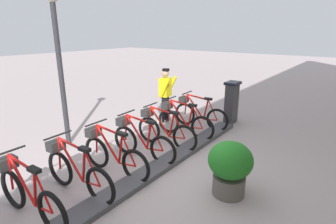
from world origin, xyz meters
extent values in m
plane|color=#AF9E9E|center=(0.00, 0.00, 0.00)|extent=(60.00, 60.00, 0.00)
cube|color=#47474C|center=(0.00, 0.00, 0.05)|extent=(0.44, 6.62, 0.10)
cube|color=#38383D|center=(0.05, -3.71, 0.60)|extent=(0.28, 0.44, 1.20)
cube|color=#194C8C|center=(0.20, -3.71, 0.95)|extent=(0.03, 0.30, 0.40)
cube|color=black|center=(0.05, -3.71, 1.24)|extent=(0.36, 0.52, 0.08)
torus|color=black|center=(0.03, -2.73, 0.33)|extent=(0.67, 0.10, 0.67)
torus|color=black|center=(1.07, -2.68, 0.33)|extent=(0.67, 0.10, 0.67)
cylinder|color=red|center=(0.73, -2.70, 0.61)|extent=(0.60, 0.07, 0.70)
cylinder|color=red|center=(0.39, -2.72, 0.58)|extent=(0.17, 0.05, 0.61)
cylinder|color=red|center=(0.67, -2.70, 0.92)|extent=(0.69, 0.08, 0.11)
cylinder|color=red|center=(0.24, -2.72, 0.31)|extent=(0.43, 0.05, 0.09)
cylinder|color=red|center=(0.18, -2.73, 0.61)|extent=(0.33, 0.05, 0.56)
cylinder|color=red|center=(1.04, -2.69, 0.64)|extent=(0.10, 0.04, 0.62)
cube|color=black|center=(0.33, -2.72, 0.91)|extent=(0.22, 0.11, 0.06)
cylinder|color=black|center=(1.01, -2.69, 1.00)|extent=(0.06, 0.54, 0.03)
cube|color=#2D2D2D|center=(1.12, -2.68, 0.78)|extent=(0.21, 0.29, 0.18)
torus|color=black|center=(0.03, -1.90, 0.33)|extent=(0.67, 0.10, 0.67)
torus|color=black|center=(1.07, -1.85, 0.33)|extent=(0.67, 0.10, 0.67)
cylinder|color=red|center=(0.73, -1.87, 0.61)|extent=(0.60, 0.07, 0.70)
cylinder|color=red|center=(0.39, -1.89, 0.58)|extent=(0.17, 0.05, 0.61)
cylinder|color=red|center=(0.67, -1.87, 0.92)|extent=(0.69, 0.08, 0.11)
cylinder|color=red|center=(0.24, -1.89, 0.31)|extent=(0.43, 0.05, 0.09)
cylinder|color=red|center=(0.18, -1.90, 0.61)|extent=(0.33, 0.05, 0.56)
cylinder|color=red|center=(1.04, -1.85, 0.64)|extent=(0.10, 0.04, 0.62)
cube|color=black|center=(0.33, -1.89, 0.91)|extent=(0.22, 0.11, 0.06)
cylinder|color=black|center=(1.01, -1.86, 1.00)|extent=(0.06, 0.54, 0.03)
cube|color=#2D2D2D|center=(1.12, -1.85, 0.78)|extent=(0.21, 0.29, 0.18)
torus|color=black|center=(0.03, -1.07, 0.33)|extent=(0.67, 0.10, 0.67)
torus|color=black|center=(1.07, -1.02, 0.33)|extent=(0.67, 0.10, 0.67)
cylinder|color=red|center=(0.73, -1.04, 0.61)|extent=(0.60, 0.07, 0.70)
cylinder|color=red|center=(0.39, -1.05, 0.58)|extent=(0.17, 0.05, 0.61)
cylinder|color=red|center=(0.67, -1.04, 0.92)|extent=(0.69, 0.08, 0.11)
cylinder|color=red|center=(0.24, -1.06, 0.31)|extent=(0.43, 0.05, 0.09)
cylinder|color=red|center=(0.18, -1.06, 0.61)|extent=(0.33, 0.05, 0.56)
cylinder|color=red|center=(1.04, -1.02, 0.64)|extent=(0.10, 0.04, 0.62)
cube|color=black|center=(0.33, -1.06, 0.91)|extent=(0.22, 0.11, 0.06)
cylinder|color=black|center=(1.01, -1.02, 1.00)|extent=(0.06, 0.54, 0.03)
cube|color=#2D2D2D|center=(1.12, -1.02, 0.78)|extent=(0.21, 0.29, 0.18)
torus|color=black|center=(0.03, -0.24, 0.33)|extent=(0.67, 0.10, 0.67)
torus|color=black|center=(1.07, -0.19, 0.33)|extent=(0.67, 0.10, 0.67)
cylinder|color=red|center=(0.73, -0.21, 0.61)|extent=(0.60, 0.07, 0.70)
cylinder|color=red|center=(0.39, -0.22, 0.58)|extent=(0.17, 0.05, 0.61)
cylinder|color=red|center=(0.67, -0.21, 0.92)|extent=(0.69, 0.08, 0.11)
cylinder|color=red|center=(0.24, -0.23, 0.31)|extent=(0.43, 0.05, 0.09)
cylinder|color=red|center=(0.18, -0.23, 0.61)|extent=(0.33, 0.05, 0.56)
cylinder|color=red|center=(1.04, -0.19, 0.64)|extent=(0.10, 0.04, 0.62)
cube|color=black|center=(0.33, -0.23, 0.91)|extent=(0.22, 0.11, 0.06)
cylinder|color=black|center=(1.01, -0.19, 1.00)|extent=(0.06, 0.54, 0.03)
cube|color=#2D2D2D|center=(1.12, -0.19, 0.78)|extent=(0.21, 0.29, 0.18)
torus|color=black|center=(0.03, 0.59, 0.33)|extent=(0.67, 0.10, 0.67)
torus|color=black|center=(1.07, 0.64, 0.33)|extent=(0.67, 0.10, 0.67)
cylinder|color=red|center=(0.73, 0.62, 0.61)|extent=(0.60, 0.07, 0.70)
cylinder|color=red|center=(0.39, 0.61, 0.58)|extent=(0.17, 0.05, 0.61)
cylinder|color=red|center=(0.67, 0.62, 0.92)|extent=(0.69, 0.08, 0.11)
cylinder|color=red|center=(0.24, 0.60, 0.31)|extent=(0.43, 0.05, 0.09)
cylinder|color=red|center=(0.18, 0.60, 0.61)|extent=(0.33, 0.05, 0.56)
cylinder|color=red|center=(1.04, 0.64, 0.64)|extent=(0.10, 0.04, 0.62)
cube|color=black|center=(0.33, 0.61, 0.91)|extent=(0.22, 0.11, 0.06)
cylinder|color=black|center=(1.01, 0.64, 1.00)|extent=(0.06, 0.54, 0.03)
cube|color=#2D2D2D|center=(1.12, 0.64, 0.78)|extent=(0.21, 0.29, 0.18)
torus|color=black|center=(0.03, 1.42, 0.33)|extent=(0.67, 0.10, 0.67)
torus|color=black|center=(1.07, 1.47, 0.33)|extent=(0.67, 0.10, 0.67)
cylinder|color=red|center=(0.73, 1.46, 0.61)|extent=(0.60, 0.07, 0.70)
cylinder|color=red|center=(0.39, 1.44, 0.58)|extent=(0.17, 0.05, 0.61)
cylinder|color=red|center=(0.67, 1.45, 0.92)|extent=(0.69, 0.08, 0.11)
cylinder|color=red|center=(0.24, 1.43, 0.31)|extent=(0.43, 0.05, 0.09)
cylinder|color=red|center=(0.18, 1.43, 0.61)|extent=(0.33, 0.05, 0.56)
cylinder|color=red|center=(1.04, 1.47, 0.64)|extent=(0.10, 0.04, 0.62)
cube|color=black|center=(0.33, 1.44, 0.91)|extent=(0.22, 0.11, 0.06)
cylinder|color=black|center=(1.01, 1.47, 1.00)|extent=(0.06, 0.54, 0.03)
cube|color=#2D2D2D|center=(1.12, 1.47, 0.78)|extent=(0.21, 0.29, 0.18)
torus|color=black|center=(0.03, 2.25, 0.33)|extent=(0.67, 0.10, 0.67)
torus|color=black|center=(1.07, 2.30, 0.33)|extent=(0.67, 0.10, 0.67)
cylinder|color=red|center=(0.73, 2.29, 0.61)|extent=(0.60, 0.07, 0.70)
cylinder|color=red|center=(0.39, 2.27, 0.58)|extent=(0.17, 0.05, 0.61)
cylinder|color=red|center=(0.67, 2.28, 0.92)|extent=(0.69, 0.08, 0.11)
cylinder|color=red|center=(0.24, 2.26, 0.31)|extent=(0.43, 0.05, 0.09)
cylinder|color=red|center=(0.18, 2.26, 0.61)|extent=(0.33, 0.05, 0.56)
cylinder|color=red|center=(1.04, 2.30, 0.64)|extent=(0.10, 0.04, 0.62)
cube|color=black|center=(0.33, 2.27, 0.91)|extent=(0.22, 0.11, 0.06)
cylinder|color=black|center=(1.01, 2.30, 1.00)|extent=(0.06, 0.54, 0.03)
cube|color=#2D2D2D|center=(1.12, 2.31, 0.78)|extent=(0.21, 0.29, 0.18)
cube|color=white|center=(1.69, -2.68, 0.05)|extent=(0.28, 0.16, 0.10)
cube|color=white|center=(1.76, -2.44, 0.05)|extent=(0.28, 0.16, 0.10)
cylinder|color=black|center=(1.75, -2.66, 0.43)|extent=(0.15, 0.15, 0.82)
cylinder|color=black|center=(1.70, -2.47, 0.43)|extent=(0.15, 0.15, 0.82)
cube|color=yellow|center=(1.72, -2.56, 1.10)|extent=(0.34, 0.45, 0.56)
cylinder|color=yellow|center=(1.68, -2.84, 1.13)|extent=(0.35, 0.17, 0.57)
cylinder|color=yellow|center=(1.57, -2.33, 1.13)|extent=(0.35, 0.17, 0.57)
sphere|color=tan|center=(1.72, -2.56, 1.53)|extent=(0.22, 0.22, 0.22)
cylinder|color=black|center=(1.71, -2.57, 1.63)|extent=(0.22, 0.22, 0.06)
cylinder|color=#2D2D33|center=(2.66, 0.27, 1.69)|extent=(0.12, 0.12, 3.39)
cylinder|color=#59544C|center=(-1.52, -0.10, 0.17)|extent=(0.56, 0.56, 0.35)
ellipsoid|color=#217821|center=(-1.52, -0.10, 0.65)|extent=(0.76, 0.76, 0.64)
camera|label=1|loc=(-3.11, 3.80, 2.74)|focal=28.61mm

